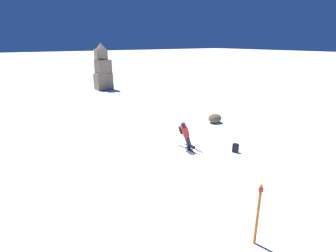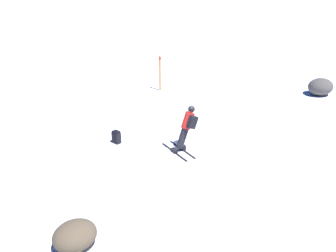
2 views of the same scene
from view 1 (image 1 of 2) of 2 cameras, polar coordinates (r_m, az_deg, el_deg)
ground_plane at (r=14.59m, az=4.21°, el=-5.15°), size 300.00×300.00×0.00m
skier at (r=14.21m, az=3.91°, el=-1.82°), size 1.36×1.63×1.69m
rock_pillar at (r=33.28m, az=-14.02°, el=11.64°), size 1.93×1.70×5.53m
spare_backpack at (r=14.58m, az=14.48°, el=-4.68°), size 0.31×0.36×0.50m
exposed_boulder_1 at (r=19.46m, az=10.18°, el=1.64°), size 1.02×0.87×0.67m
trail_marker at (r=8.27m, az=19.00°, el=-17.32°), size 0.13×0.13×1.98m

